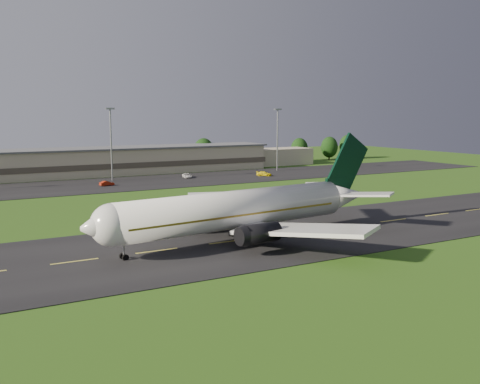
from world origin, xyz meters
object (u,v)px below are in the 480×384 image
light_mast_east (277,132)px  service_vehicle_c (187,176)px  light_mast_centre (111,135)px  service_vehicle_d (264,174)px  service_vehicle_b (107,183)px  airliner (240,210)px  terminal (102,162)px

light_mast_east → service_vehicle_c: bearing=-172.8°
light_mast_centre → service_vehicle_d: 46.20m
light_mast_east → service_vehicle_d: (-11.79, -11.14, -11.97)m
service_vehicle_d → service_vehicle_b: bearing=134.8°
airliner → service_vehicle_d: (46.14, 68.76, -3.89)m
airliner → service_vehicle_b: size_ratio=13.40×
airliner → light_mast_east: light_mast_east is taller
terminal → service_vehicle_d: (41.80, -27.33, -3.22)m
service_vehicle_b → service_vehicle_c: bearing=-87.7°
service_vehicle_b → terminal: bearing=-23.4°
light_mast_centre → service_vehicle_b: 16.46m
airliner → service_vehicle_b: 69.64m
terminal → service_vehicle_c: size_ratio=31.72×
light_mast_centre → terminal: bearing=85.0°
service_vehicle_d → airliner: bearing=-168.1°
terminal → light_mast_east: 56.67m
light_mast_centre → service_vehicle_d: (43.21, -11.14, -11.97)m
service_vehicle_c → terminal: bearing=144.5°
terminal → service_vehicle_c: (19.53, -20.49, -3.26)m
light_mast_centre → service_vehicle_c: size_ratio=4.45×
terminal → light_mast_centre: light_mast_centre is taller
terminal → light_mast_east: light_mast_east is taller
light_mast_east → service_vehicle_b: 61.41m
service_vehicle_c → light_mast_centre: bearing=179.2°
light_mast_centre → service_vehicle_b: light_mast_centre is taller
airliner → service_vehicle_b: bearing=84.5°
terminal → light_mast_centre: bearing=-95.0°
service_vehicle_c → service_vehicle_d: service_vehicle_d is taller
terminal → service_vehicle_b: bearing=-102.2°
terminal → service_vehicle_c: 28.49m
airliner → light_mast_east: (57.94, 79.90, 8.08)m
terminal → service_vehicle_d: terminal is taller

